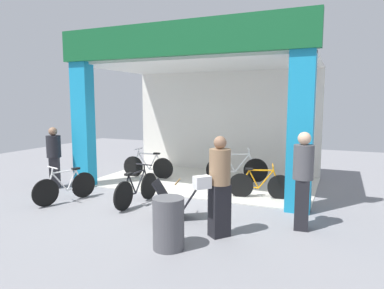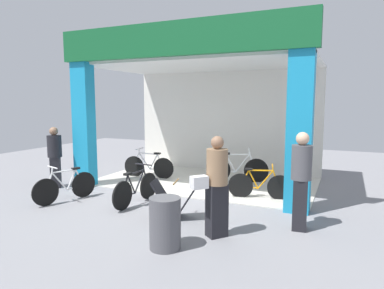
{
  "view_description": "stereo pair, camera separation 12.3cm",
  "coord_description": "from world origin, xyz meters",
  "px_view_note": "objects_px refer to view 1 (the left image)",
  "views": [
    {
      "loc": [
        3.48,
        -7.18,
        2.25
      ],
      "look_at": [
        0.0,
        0.86,
        1.15
      ],
      "focal_mm": 32.39,
      "sensor_mm": 36.0,
      "label": 1
    },
    {
      "loc": [
        3.6,
        -7.13,
        2.25
      ],
      "look_at": [
        0.0,
        0.86,
        1.15
      ],
      "focal_mm": 32.39,
      "sensor_mm": 36.0,
      "label": 2
    }
  ],
  "objects_px": {
    "bicycle_parked_0": "(66,187)",
    "pedestrian_0": "(219,185)",
    "bicycle_inside_0": "(260,185)",
    "pedestrian_1": "(54,157)",
    "bicycle_inside_2": "(148,166)",
    "bicycle_parked_1": "(137,189)",
    "pedestrian_2": "(303,179)",
    "trash_bin": "(168,223)",
    "sandwich_board_sign": "(178,199)",
    "bicycle_inside_1": "(237,169)"
  },
  "relations": [
    {
      "from": "bicycle_parked_0",
      "to": "pedestrian_0",
      "type": "relative_size",
      "value": 0.87
    },
    {
      "from": "bicycle_inside_0",
      "to": "pedestrian_0",
      "type": "relative_size",
      "value": 0.86
    },
    {
      "from": "pedestrian_1",
      "to": "bicycle_inside_2",
      "type": "bearing_deg",
      "value": 49.74
    },
    {
      "from": "bicycle_parked_1",
      "to": "pedestrian_1",
      "type": "height_order",
      "value": "pedestrian_1"
    },
    {
      "from": "bicycle_inside_2",
      "to": "pedestrian_0",
      "type": "distance_m",
      "value": 4.79
    },
    {
      "from": "pedestrian_1",
      "to": "pedestrian_2",
      "type": "relative_size",
      "value": 0.92
    },
    {
      "from": "trash_bin",
      "to": "bicycle_parked_1",
      "type": "bearing_deg",
      "value": 133.8
    },
    {
      "from": "bicycle_inside_0",
      "to": "sandwich_board_sign",
      "type": "distance_m",
      "value": 2.28
    },
    {
      "from": "bicycle_parked_0",
      "to": "trash_bin",
      "type": "relative_size",
      "value": 1.83
    },
    {
      "from": "bicycle_inside_2",
      "to": "trash_bin",
      "type": "distance_m",
      "value": 5.01
    },
    {
      "from": "sandwich_board_sign",
      "to": "bicycle_inside_0",
      "type": "bearing_deg",
      "value": 59.08
    },
    {
      "from": "bicycle_inside_2",
      "to": "pedestrian_1",
      "type": "height_order",
      "value": "pedestrian_1"
    },
    {
      "from": "bicycle_inside_1",
      "to": "sandwich_board_sign",
      "type": "bearing_deg",
      "value": -93.56
    },
    {
      "from": "pedestrian_2",
      "to": "trash_bin",
      "type": "bearing_deg",
      "value": -136.42
    },
    {
      "from": "pedestrian_0",
      "to": "sandwich_board_sign",
      "type": "bearing_deg",
      "value": 151.17
    },
    {
      "from": "bicycle_inside_2",
      "to": "pedestrian_1",
      "type": "relative_size",
      "value": 0.99
    },
    {
      "from": "bicycle_inside_0",
      "to": "bicycle_parked_0",
      "type": "xyz_separation_m",
      "value": [
        -3.96,
        -1.98,
        0.01
      ]
    },
    {
      "from": "sandwich_board_sign",
      "to": "pedestrian_0",
      "type": "xyz_separation_m",
      "value": [
        1.02,
        -0.56,
        0.52
      ]
    },
    {
      "from": "bicycle_inside_2",
      "to": "sandwich_board_sign",
      "type": "relative_size",
      "value": 1.56
    },
    {
      "from": "bicycle_inside_0",
      "to": "sandwich_board_sign",
      "type": "bearing_deg",
      "value": -120.92
    },
    {
      "from": "pedestrian_0",
      "to": "bicycle_inside_0",
      "type": "bearing_deg",
      "value": 86.63
    },
    {
      "from": "trash_bin",
      "to": "pedestrian_0",
      "type": "bearing_deg",
      "value": 54.69
    },
    {
      "from": "bicycle_inside_1",
      "to": "pedestrian_2",
      "type": "height_order",
      "value": "pedestrian_2"
    },
    {
      "from": "pedestrian_2",
      "to": "trash_bin",
      "type": "distance_m",
      "value": 2.5
    },
    {
      "from": "pedestrian_0",
      "to": "trash_bin",
      "type": "height_order",
      "value": "pedestrian_0"
    },
    {
      "from": "bicycle_parked_1",
      "to": "sandwich_board_sign",
      "type": "xyz_separation_m",
      "value": [
        1.2,
        -0.43,
        0.02
      ]
    },
    {
      "from": "pedestrian_0",
      "to": "bicycle_parked_1",
      "type": "bearing_deg",
      "value": 155.97
    },
    {
      "from": "pedestrian_1",
      "to": "bicycle_inside_1",
      "type": "bearing_deg",
      "value": 30.53
    },
    {
      "from": "bicycle_parked_0",
      "to": "bicycle_parked_1",
      "type": "distance_m",
      "value": 1.65
    },
    {
      "from": "bicycle_inside_1",
      "to": "bicycle_parked_1",
      "type": "height_order",
      "value": "bicycle_inside_1"
    },
    {
      "from": "bicycle_inside_1",
      "to": "sandwich_board_sign",
      "type": "relative_size",
      "value": 1.62
    },
    {
      "from": "bicycle_inside_0",
      "to": "bicycle_parked_0",
      "type": "relative_size",
      "value": 0.99
    },
    {
      "from": "bicycle_inside_2",
      "to": "bicycle_inside_0",
      "type": "bearing_deg",
      "value": -13.78
    },
    {
      "from": "bicycle_parked_0",
      "to": "bicycle_inside_2",
      "type": "bearing_deg",
      "value": 80.9
    },
    {
      "from": "bicycle_inside_1",
      "to": "bicycle_inside_2",
      "type": "bearing_deg",
      "value": -168.4
    },
    {
      "from": "bicycle_inside_2",
      "to": "pedestrian_0",
      "type": "bearing_deg",
      "value": -45.21
    },
    {
      "from": "trash_bin",
      "to": "bicycle_parked_0",
      "type": "bearing_deg",
      "value": 158.24
    },
    {
      "from": "pedestrian_2",
      "to": "trash_bin",
      "type": "xyz_separation_m",
      "value": [
        -1.77,
        -1.69,
        -0.5
      ]
    },
    {
      "from": "bicycle_parked_1",
      "to": "pedestrian_2",
      "type": "bearing_deg",
      "value": -1.09
    },
    {
      "from": "bicycle_parked_0",
      "to": "pedestrian_1",
      "type": "relative_size",
      "value": 0.92
    },
    {
      "from": "pedestrian_0",
      "to": "pedestrian_1",
      "type": "relative_size",
      "value": 1.06
    },
    {
      "from": "sandwich_board_sign",
      "to": "pedestrian_2",
      "type": "bearing_deg",
      "value": 9.11
    },
    {
      "from": "pedestrian_2",
      "to": "bicycle_parked_1",
      "type": "bearing_deg",
      "value": 178.91
    },
    {
      "from": "pedestrian_0",
      "to": "pedestrian_1",
      "type": "distance_m",
      "value": 5.21
    },
    {
      "from": "bicycle_inside_0",
      "to": "sandwich_board_sign",
      "type": "xyz_separation_m",
      "value": [
        -1.17,
        -1.96,
        0.04
      ]
    },
    {
      "from": "bicycle_inside_1",
      "to": "pedestrian_1",
      "type": "relative_size",
      "value": 1.04
    },
    {
      "from": "bicycle_parked_0",
      "to": "pedestrian_2",
      "type": "bearing_deg",
      "value": 4.35
    },
    {
      "from": "bicycle_inside_0",
      "to": "pedestrian_2",
      "type": "height_order",
      "value": "pedestrian_2"
    },
    {
      "from": "bicycle_parked_0",
      "to": "sandwich_board_sign",
      "type": "height_order",
      "value": "bicycle_parked_0"
    },
    {
      "from": "bicycle_inside_0",
      "to": "bicycle_inside_2",
      "type": "height_order",
      "value": "bicycle_inside_2"
    }
  ]
}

